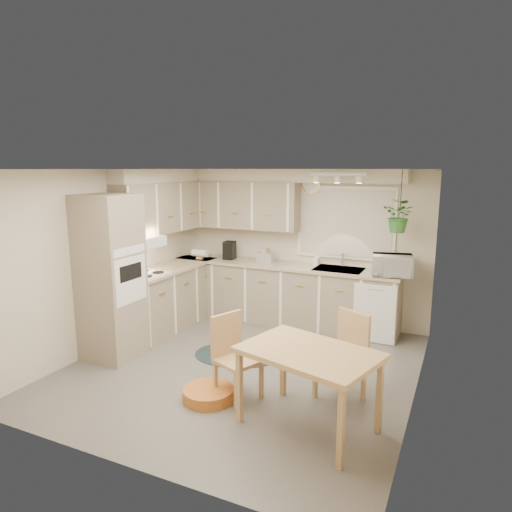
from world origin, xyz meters
name	(u,v)px	position (x,y,z in m)	size (l,w,h in m)	color
floor	(242,367)	(0.00, 0.00, 0.00)	(4.20, 4.20, 0.00)	#635E57
ceiling	(241,169)	(0.00, 0.00, 2.40)	(4.20, 4.20, 0.00)	white
wall_back	(301,246)	(0.00, 2.10, 1.20)	(4.00, 0.04, 2.40)	beige
wall_front	(120,328)	(0.00, -2.10, 1.20)	(4.00, 0.04, 2.40)	beige
wall_left	(111,259)	(-2.00, 0.00, 1.20)	(0.04, 4.20, 2.40)	beige
wall_right	(420,291)	(2.00, 0.00, 1.20)	(0.04, 4.20, 2.40)	beige
base_cab_left	(169,298)	(-1.70, 0.88, 0.45)	(0.60, 1.85, 0.90)	gray
base_cab_back	(282,294)	(-0.20, 1.80, 0.45)	(3.60, 0.60, 0.90)	gray
counter_left	(169,268)	(-1.69, 0.88, 0.92)	(0.64, 1.89, 0.04)	tan
counter_back	(282,265)	(-0.20, 1.79, 0.92)	(3.64, 0.64, 0.04)	tan
oven_stack	(111,277)	(-1.68, -0.38, 1.05)	(0.65, 0.65, 2.10)	gray
wall_oven_face	(131,280)	(-1.35, -0.38, 1.05)	(0.02, 0.56, 0.58)	silver
upper_cab_left	(164,208)	(-1.82, 1.00, 1.83)	(0.35, 2.00, 0.75)	gray
upper_cab_back	(240,205)	(-1.00, 1.93, 1.83)	(2.00, 0.35, 0.75)	gray
soffit_left	(161,176)	(-1.85, 1.00, 2.30)	(0.30, 2.00, 0.20)	beige
soffit_back	(287,176)	(-0.20, 1.95, 2.30)	(3.60, 0.30, 0.20)	beige
cooktop	(145,274)	(-1.68, 0.30, 0.94)	(0.52, 0.58, 0.02)	silver
range_hood	(142,242)	(-1.70, 0.30, 1.40)	(0.40, 0.60, 0.14)	silver
window_blinds	(345,223)	(0.70, 2.07, 1.60)	(1.40, 0.02, 1.00)	beige
window_frame	(345,223)	(0.70, 2.08, 1.60)	(1.50, 0.02, 1.10)	silver
sink	(339,272)	(0.70, 1.80, 0.90)	(0.70, 0.48, 0.10)	#AEB0B6
dishwasher_front	(374,314)	(1.30, 1.49, 0.42)	(0.58, 0.01, 0.83)	silver
track_light_bar	(338,174)	(0.70, 1.55, 2.33)	(0.80, 0.04, 0.04)	silver
wall_clock	(311,184)	(0.15, 2.07, 2.18)	(0.30, 0.30, 0.03)	#DEB74E
dining_table	(308,389)	(1.14, -0.91, 0.38)	(1.22, 0.81, 0.77)	tan
chair_left	(238,358)	(0.30, -0.70, 0.45)	(0.42, 0.42, 0.90)	tan
chair_back	(340,357)	(1.28, -0.26, 0.46)	(0.43, 0.43, 0.93)	tan
braided_rug	(239,354)	(-0.22, 0.33, 0.01)	(1.17, 0.88, 0.01)	black
pet_bed	(209,394)	(0.03, -0.86, 0.06)	(0.54, 0.54, 0.13)	#B96C25
microwave	(392,263)	(1.47, 1.70, 1.12)	(0.54, 0.30, 0.36)	silver
soap_bottle	(317,262)	(0.31, 1.95, 0.98)	(0.08, 0.18, 0.08)	silver
hanging_plant	(400,219)	(1.54, 1.70, 1.73)	(0.41, 0.46, 0.36)	#2F6A2A
coffee_maker	(230,250)	(-1.13, 1.80, 1.09)	(0.17, 0.20, 0.30)	black
toaster	(265,257)	(-0.50, 1.82, 1.02)	(0.26, 0.15, 0.16)	#AEB0B6
knife_block	(265,255)	(-0.51, 1.85, 1.05)	(0.10, 0.10, 0.22)	tan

